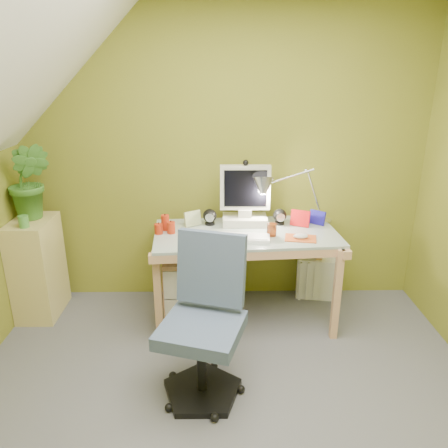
{
  "coord_description": "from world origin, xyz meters",
  "views": [
    {
      "loc": [
        -0.04,
        -1.82,
        1.87
      ],
      "look_at": [
        0.0,
        1.0,
        0.85
      ],
      "focal_mm": 35.0,
      "sensor_mm": 36.0,
      "label": 1
    }
  ],
  "objects_px": {
    "desk_lamp": "(305,183)",
    "task_chair": "(201,328)",
    "potted_plant": "(30,181)",
    "desk": "(245,275)",
    "radiator": "(318,278)",
    "side_ledge": "(38,268)",
    "monitor": "(245,191)"
  },
  "relations": [
    {
      "from": "desk",
      "to": "potted_plant",
      "type": "bearing_deg",
      "value": 170.55
    },
    {
      "from": "side_ledge",
      "to": "potted_plant",
      "type": "xyz_separation_m",
      "value": [
        0.02,
        0.05,
        0.68
      ]
    },
    {
      "from": "side_ledge",
      "to": "task_chair",
      "type": "relative_size",
      "value": 0.85
    },
    {
      "from": "side_ledge",
      "to": "radiator",
      "type": "xyz_separation_m",
      "value": [
        2.26,
        0.22,
        -0.21
      ]
    },
    {
      "from": "potted_plant",
      "to": "desk",
      "type": "bearing_deg",
      "value": -5.05
    },
    {
      "from": "potted_plant",
      "to": "task_chair",
      "type": "distance_m",
      "value": 1.75
    },
    {
      "from": "desk_lamp",
      "to": "task_chair",
      "type": "bearing_deg",
      "value": -133.08
    },
    {
      "from": "desk",
      "to": "task_chair",
      "type": "xyz_separation_m",
      "value": [
        -0.31,
        -0.87,
        0.1
      ]
    },
    {
      "from": "desk",
      "to": "radiator",
      "type": "distance_m",
      "value": 0.73
    },
    {
      "from": "potted_plant",
      "to": "side_ledge",
      "type": "bearing_deg",
      "value": -110.03
    },
    {
      "from": "desk",
      "to": "side_ledge",
      "type": "relative_size",
      "value": 1.71
    },
    {
      "from": "monitor",
      "to": "task_chair",
      "type": "bearing_deg",
      "value": -105.87
    },
    {
      "from": "radiator",
      "to": "monitor",
      "type": "bearing_deg",
      "value": -159.5
    },
    {
      "from": "task_chair",
      "to": "radiator",
      "type": "distance_m",
      "value": 1.54
    },
    {
      "from": "monitor",
      "to": "desk_lamp",
      "type": "height_order",
      "value": "desk_lamp"
    },
    {
      "from": "side_ledge",
      "to": "desk_lamp",
      "type": "bearing_deg",
      "value": 2.46
    },
    {
      "from": "desk",
      "to": "potted_plant",
      "type": "distance_m",
      "value": 1.75
    },
    {
      "from": "task_chair",
      "to": "radiator",
      "type": "xyz_separation_m",
      "value": [
        0.95,
        1.18,
        -0.28
      ]
    },
    {
      "from": "monitor",
      "to": "task_chair",
      "type": "xyz_separation_m",
      "value": [
        -0.31,
        -1.05,
        -0.52
      ]
    },
    {
      "from": "desk",
      "to": "monitor",
      "type": "distance_m",
      "value": 0.65
    },
    {
      "from": "side_ledge",
      "to": "desk",
      "type": "bearing_deg",
      "value": -3.23
    },
    {
      "from": "radiator",
      "to": "desk",
      "type": "bearing_deg",
      "value": -145.15
    },
    {
      "from": "desk",
      "to": "desk_lamp",
      "type": "xyz_separation_m",
      "value": [
        0.45,
        0.18,
        0.68
      ]
    },
    {
      "from": "potted_plant",
      "to": "radiator",
      "type": "distance_m",
      "value": 2.42
    },
    {
      "from": "desk",
      "to": "side_ledge",
      "type": "bearing_deg",
      "value": 172.37
    },
    {
      "from": "potted_plant",
      "to": "radiator",
      "type": "xyz_separation_m",
      "value": [
        2.24,
        0.17,
        -0.89
      ]
    },
    {
      "from": "desk_lamp",
      "to": "side_ledge",
      "type": "bearing_deg",
      "value": 175.19
    },
    {
      "from": "side_ledge",
      "to": "task_chair",
      "type": "distance_m",
      "value": 1.62
    },
    {
      "from": "desk_lamp",
      "to": "potted_plant",
      "type": "height_order",
      "value": "same"
    },
    {
      "from": "desk",
      "to": "desk_lamp",
      "type": "relative_size",
      "value": 2.09
    },
    {
      "from": "desk",
      "to": "task_chair",
      "type": "height_order",
      "value": "task_chair"
    },
    {
      "from": "desk",
      "to": "potted_plant",
      "type": "relative_size",
      "value": 2.33
    }
  ]
}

